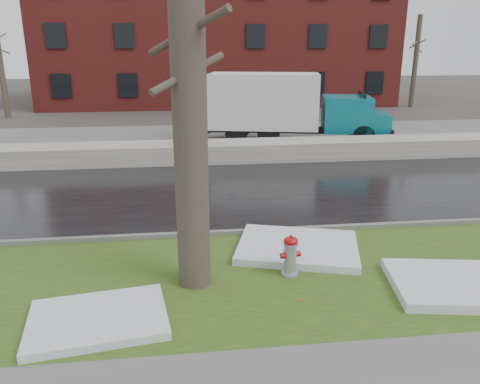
{
  "coord_description": "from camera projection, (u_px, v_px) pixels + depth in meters",
  "views": [
    {
      "loc": [
        -0.94,
        -9.42,
        4.4
      ],
      "look_at": [
        0.37,
        1.32,
        1.0
      ],
      "focal_mm": 35.0,
      "sensor_mm": 36.0,
      "label": 1
    }
  ],
  "objects": [
    {
      "name": "verge",
      "position": [
        237.0,
        279.0,
        9.16
      ],
      "size": [
        60.0,
        4.5,
        0.04
      ],
      "primitive_type": "cube",
      "color": "#284617",
      "rests_on": "ground"
    },
    {
      "name": "snow_patch_side",
      "position": [
        468.0,
        285.0,
        8.72
      ],
      "size": [
        3.06,
        2.25,
        0.18
      ],
      "primitive_type": "cube",
      "rotation": [
        0.0,
        0.0,
        -0.17
      ],
      "color": "silver",
      "rests_on": "verge"
    },
    {
      "name": "worker",
      "position": [
        195.0,
        125.0,
        17.49
      ],
      "size": [
        0.69,
        0.55,
        1.63
      ],
      "primitive_type": "imported",
      "rotation": [
        0.0,
        0.0,
        3.45
      ],
      "color": "black",
      "rests_on": "snowbank"
    },
    {
      "name": "parking_lot",
      "position": [
        203.0,
        140.0,
        22.65
      ],
      "size": [
        60.0,
        9.0,
        0.03
      ],
      "primitive_type": "cube",
      "color": "slate",
      "rests_on": "ground"
    },
    {
      "name": "snowbank",
      "position": [
        208.0,
        152.0,
        18.47
      ],
      "size": [
        60.0,
        1.6,
        0.75
      ],
      "primitive_type": "cube",
      "color": "#B3ADA3",
      "rests_on": "ground"
    },
    {
      "name": "bg_tree_left",
      "position": [
        0.0,
        63.0,
        28.79
      ],
      "size": [
        1.4,
        1.62,
        6.5
      ],
      "color": "brown",
      "rests_on": "ground"
    },
    {
      "name": "box_truck",
      "position": [
        286.0,
        106.0,
        21.75
      ],
      "size": [
        9.66,
        3.84,
        3.19
      ],
      "rotation": [
        0.0,
        0.0,
        -0.21
      ],
      "color": "black",
      "rests_on": "ground"
    },
    {
      "name": "fire_hydrant",
      "position": [
        290.0,
        254.0,
        9.15
      ],
      "size": [
        0.42,
        0.38,
        0.86
      ],
      "rotation": [
        0.0,
        0.0,
        0.17
      ],
      "color": "#A0A2A8",
      "rests_on": "verge"
    },
    {
      "name": "tree",
      "position": [
        188.0,
        78.0,
        7.86
      ],
      "size": [
        1.39,
        1.61,
        7.61
      ],
      "rotation": [
        0.0,
        0.0,
        0.32
      ],
      "color": "brown",
      "rests_on": "verge"
    },
    {
      "name": "snow_patch_far",
      "position": [
        98.0,
        319.0,
        7.66
      ],
      "size": [
        2.41,
        1.91,
        0.14
      ],
      "primitive_type": "cube",
      "rotation": [
        0.0,
        0.0,
        0.15
      ],
      "color": "silver",
      "rests_on": "verge"
    },
    {
      "name": "curb",
      "position": [
        226.0,
        233.0,
        11.27
      ],
      "size": [
        60.0,
        0.15,
        0.14
      ],
      "primitive_type": "cube",
      "color": "slate",
      "rests_on": "ground"
    },
    {
      "name": "brick_building",
      "position": [
        217.0,
        38.0,
        37.49
      ],
      "size": [
        26.0,
        12.0,
        10.0
      ],
      "primitive_type": "cube",
      "color": "maroon",
      "rests_on": "ground"
    },
    {
      "name": "bg_tree_right",
      "position": [
        416.0,
        61.0,
        33.93
      ],
      "size": [
        1.4,
        1.62,
        6.5
      ],
      "color": "brown",
      "rests_on": "ground"
    },
    {
      "name": "road",
      "position": [
        216.0,
        192.0,
        14.6
      ],
      "size": [
        60.0,
        7.0,
        0.03
      ],
      "primitive_type": "cube",
      "color": "black",
      "rests_on": "ground"
    },
    {
      "name": "bg_tree_center",
      "position": [
        109.0,
        61.0,
        33.27
      ],
      "size": [
        1.4,
        1.62,
        6.5
      ],
      "color": "brown",
      "rests_on": "ground"
    },
    {
      "name": "ground",
      "position": [
        231.0,
        253.0,
        10.35
      ],
      "size": [
        120.0,
        120.0,
        0.0
      ],
      "primitive_type": "plane",
      "color": "#47423D",
      "rests_on": "ground"
    },
    {
      "name": "snow_patch_near",
      "position": [
        298.0,
        247.0,
        10.38
      ],
      "size": [
        3.06,
        2.65,
        0.16
      ],
      "primitive_type": "cube",
      "rotation": [
        0.0,
        0.0,
        -0.29
      ],
      "color": "silver",
      "rests_on": "verge"
    }
  ]
}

